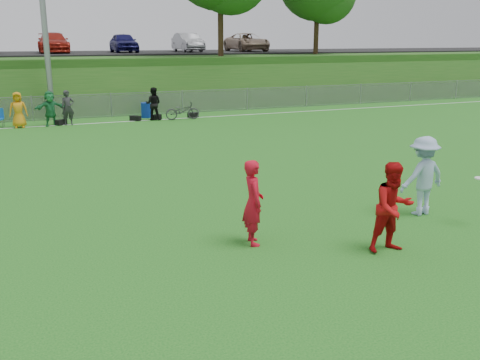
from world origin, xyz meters
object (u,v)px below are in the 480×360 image
player_red_center (393,207)px  bicycle (183,111)px  player_red_left (253,202)px  player_blue (423,176)px  recycling_bin (146,110)px

player_red_center → bicycle: (1.13, 18.87, -0.45)m
player_red_left → player_blue: size_ratio=0.93×
bicycle → player_blue: bearing=-171.4°
player_red_left → player_red_center: (2.40, -1.41, 0.02)m
player_red_left → bicycle: size_ratio=1.01×
player_red_center → recycling_bin: 20.31m
player_red_left → player_red_center: size_ratio=0.97×
player_blue → recycling_bin: size_ratio=2.39×
player_red_center → player_blue: bearing=39.8°
player_blue → bicycle: bearing=-91.1°
player_red_left → player_blue: bearing=-77.4°
player_blue → recycling_bin: 18.84m
player_red_center → player_blue: (2.13, 1.66, 0.04)m
recycling_bin → player_red_center: bearing=-88.6°
player_blue → bicycle: (-1.00, 17.22, -0.49)m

